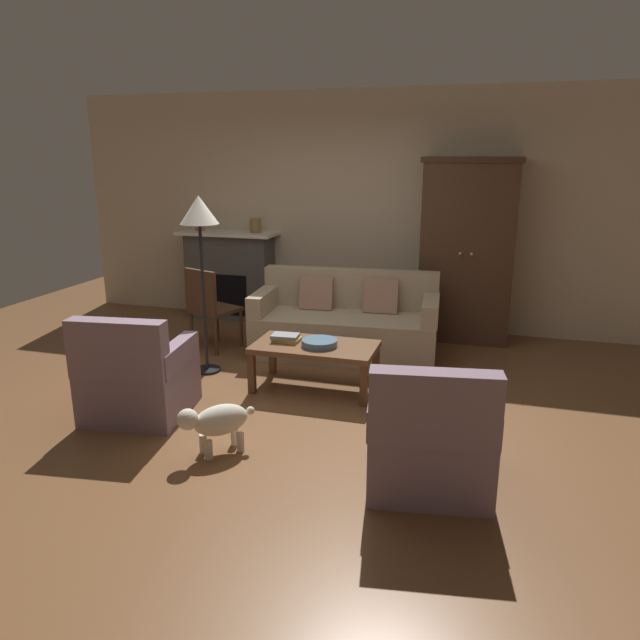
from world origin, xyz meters
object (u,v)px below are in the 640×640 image
(mantel_vase_bronze, at_px, (255,225))
(floor_lamp, at_px, (199,221))
(coffee_table, at_px, (315,350))
(armchair_near_left, at_px, (137,379))
(dog, at_px, (216,421))
(fruit_bowl, at_px, (320,343))
(armchair_near_right, at_px, (430,441))
(side_chair_wooden, at_px, (209,304))
(fireplace, at_px, (230,274))
(mantel_vase_terracotta, at_px, (200,224))
(book_stack, at_px, (286,338))
(couch, at_px, (346,324))
(armoire, at_px, (467,251))

(mantel_vase_bronze, distance_m, floor_lamp, 1.93)
(coffee_table, xyz_separation_m, armchair_near_left, (-1.21, -0.97, -0.05))
(coffee_table, relative_size, dog, 2.37)
(fruit_bowl, xyz_separation_m, floor_lamp, (-1.20, 0.16, 1.02))
(mantel_vase_bronze, distance_m, armchair_near_right, 4.36)
(coffee_table, xyz_separation_m, side_chair_wooden, (-1.42, 0.76, 0.15))
(fruit_bowl, bearing_deg, floor_lamp, 172.41)
(dog, bearing_deg, mantel_vase_bronze, 107.49)
(coffee_table, bearing_deg, dog, -102.82)
(fruit_bowl, relative_size, floor_lamp, 0.19)
(fireplace, bearing_deg, armchair_near_right, -49.33)
(coffee_table, xyz_separation_m, mantel_vase_terracotta, (-2.14, 2.03, 0.83))
(book_stack, height_order, side_chair_wooden, side_chair_wooden)
(coffee_table, bearing_deg, floor_lamp, 173.40)
(fireplace, bearing_deg, dog, -66.99)
(armchair_near_right, bearing_deg, mantel_vase_terracotta, 134.28)
(couch, xyz_separation_m, side_chair_wooden, (-1.44, -0.30, 0.19))
(armoire, bearing_deg, book_stack, -126.97)
(armoire, bearing_deg, side_chair_wooden, -155.07)
(couch, bearing_deg, side_chair_wooden, -168.18)
(coffee_table, height_order, mantel_vase_terracotta, mantel_vase_terracotta)
(mantel_vase_bronze, bearing_deg, armoire, -1.34)
(dog, bearing_deg, coffee_table, 77.18)
(armoire, xyz_separation_m, armchair_near_right, (-0.00, -3.35, -0.71))
(side_chair_wooden, bearing_deg, mantel_vase_terracotta, 119.77)
(mantel_vase_terracotta, relative_size, mantel_vase_bronze, 0.90)
(fireplace, distance_m, armchair_near_left, 3.07)
(floor_lamp, bearing_deg, book_stack, -7.54)
(couch, distance_m, side_chair_wooden, 1.48)
(fruit_bowl, bearing_deg, fireplace, 131.22)
(fireplace, xyz_separation_m, mantel_vase_terracotta, (-0.38, -0.02, 0.63))
(floor_lamp, height_order, dog, floor_lamp)
(mantel_vase_terracotta, bearing_deg, fireplace, 2.70)
(armoire, bearing_deg, coffee_table, -121.10)
(armchair_near_right, distance_m, side_chair_wooden, 3.38)
(floor_lamp, bearing_deg, side_chair_wooden, 113.03)
(fruit_bowl, height_order, armchair_near_right, armchair_near_right)
(fruit_bowl, distance_m, armchair_near_right, 1.78)
(fireplace, distance_m, book_stack, 2.51)
(couch, height_order, mantel_vase_terracotta, mantel_vase_terracotta)
(mantel_vase_terracotta, relative_size, armchair_near_right, 0.18)
(mantel_vase_bronze, relative_size, floor_lamp, 0.11)
(fruit_bowl, bearing_deg, side_chair_wooden, 151.91)
(coffee_table, xyz_separation_m, dog, (-0.31, -1.37, -0.12))
(mantel_vase_bronze, height_order, side_chair_wooden, mantel_vase_bronze)
(mantel_vase_terracotta, distance_m, side_chair_wooden, 1.62)
(coffee_table, xyz_separation_m, fruit_bowl, (0.05, -0.03, 0.08))
(mantel_vase_bronze, xyz_separation_m, dog, (1.07, -3.40, -0.96))
(fireplace, bearing_deg, coffee_table, -49.22)
(armchair_near_left, bearing_deg, fireplace, 100.36)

